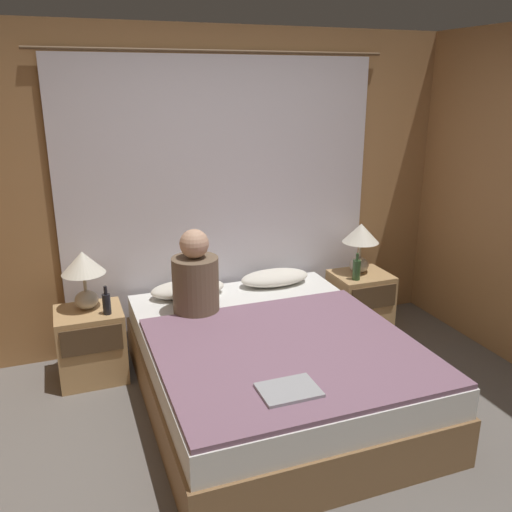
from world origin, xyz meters
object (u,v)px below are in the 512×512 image
at_px(pillow_left, 188,289).
at_px(pillow_right, 275,277).
at_px(beer_bottle_on_right_stand, 357,269).
at_px(nightstand_left, 91,344).
at_px(beer_bottle_on_left_stand, 107,303).
at_px(lamp_left, 83,270).
at_px(lamp_right, 361,239).
at_px(bed, 272,368).
at_px(laptop_on_bed, 289,390).
at_px(person_left_in_bed, 195,279).
at_px(nightstand_right, 360,303).

relative_size(pillow_left, pillow_right, 1.00).
bearing_deg(pillow_left, beer_bottle_on_right_stand, -8.58).
distance_m(nightstand_left, beer_bottle_on_left_stand, 0.38).
relative_size(lamp_left, lamp_right, 1.00).
height_order(pillow_right, beer_bottle_on_left_stand, beer_bottle_on_left_stand).
bearing_deg(pillow_right, bed, -113.19).
relative_size(lamp_right, beer_bottle_on_right_stand, 1.88).
bearing_deg(laptop_on_bed, lamp_left, 121.36).
height_order(lamp_right, pillow_left, lamp_right).
relative_size(bed, laptop_on_bed, 6.59).
xyz_separation_m(nightstand_left, person_left_in_bed, (0.74, -0.24, 0.49)).
xyz_separation_m(nightstand_left, beer_bottle_on_left_stand, (0.13, -0.10, 0.35)).
bearing_deg(laptop_on_bed, person_left_in_bed, 98.65).
distance_m(person_left_in_bed, laptop_on_bed, 1.26).
height_order(lamp_left, pillow_left, lamp_left).
bearing_deg(beer_bottle_on_left_stand, pillow_right, 8.66).
relative_size(nightstand_right, pillow_right, 0.92).
xyz_separation_m(nightstand_right, laptop_on_bed, (-1.32, -1.46, 0.27)).
bearing_deg(beer_bottle_on_right_stand, bed, -147.37).
bearing_deg(lamp_right, nightstand_left, -178.69).
relative_size(nightstand_right, laptop_on_bed, 1.69).
bearing_deg(laptop_on_bed, nightstand_right, 48.03).
bearing_deg(lamp_left, nightstand_left, -90.00).
height_order(nightstand_right, laptop_on_bed, laptop_on_bed).
bearing_deg(nightstand_right, nightstand_left, 180.00).
relative_size(pillow_left, beer_bottle_on_left_stand, 2.77).
height_order(bed, pillow_left, pillow_left).
xyz_separation_m(pillow_left, beer_bottle_on_right_stand, (1.37, -0.21, 0.06)).
relative_size(nightstand_left, lamp_left, 1.24).
height_order(person_left_in_bed, beer_bottle_on_left_stand, person_left_in_bed).
height_order(bed, beer_bottle_on_right_stand, beer_bottle_on_right_stand).
distance_m(pillow_right, person_left_in_bed, 0.85).
bearing_deg(beer_bottle_on_right_stand, person_left_in_bed, -174.44).
xyz_separation_m(nightstand_right, beer_bottle_on_right_stand, (-0.11, -0.10, 0.35)).
distance_m(nightstand_left, pillow_left, 0.82).
bearing_deg(nightstand_right, pillow_right, 172.08).
height_order(lamp_right, beer_bottle_on_right_stand, lamp_right).
relative_size(person_left_in_bed, beer_bottle_on_right_stand, 2.74).
height_order(nightstand_left, person_left_in_bed, person_left_in_bed).
xyz_separation_m(lamp_right, pillow_left, (-1.48, 0.05, -0.27)).
distance_m(nightstand_right, lamp_left, 2.31).
distance_m(pillow_left, beer_bottle_on_left_stand, 0.66).
relative_size(beer_bottle_on_left_stand, beer_bottle_on_right_stand, 0.91).
relative_size(pillow_left, beer_bottle_on_right_stand, 2.53).
distance_m(nightstand_right, beer_bottle_on_right_stand, 0.39).
height_order(nightstand_right, pillow_left, pillow_left).
height_order(pillow_right, beer_bottle_on_right_stand, beer_bottle_on_right_stand).
relative_size(nightstand_right, lamp_right, 1.24).
relative_size(nightstand_left, pillow_right, 0.92).
distance_m(bed, beer_bottle_on_right_stand, 1.25).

